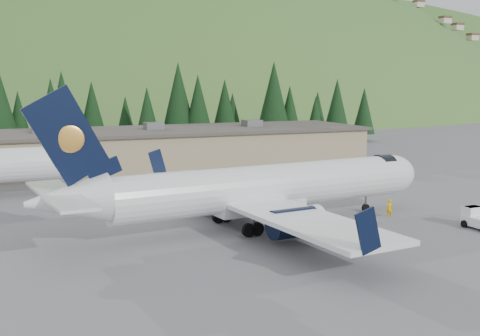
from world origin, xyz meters
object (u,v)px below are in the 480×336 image
(baggage_tug_c, at_px, (479,219))
(terminal_building, at_px, (119,149))
(airliner, at_px, (257,189))
(ramp_worker, at_px, (389,208))

(baggage_tug_c, relative_size, terminal_building, 0.05)
(airliner, distance_m, baggage_tug_c, 18.29)
(baggage_tug_c, xyz_separation_m, ramp_worker, (-4.37, 6.09, 0.06))
(terminal_building, xyz_separation_m, ramp_worker, (16.16, -39.47, -1.81))
(airliner, xyz_separation_m, terminal_building, (-3.99, 38.12, -0.49))
(ramp_worker, bearing_deg, terminal_building, -64.42)
(baggage_tug_c, distance_m, terminal_building, 50.01)
(terminal_building, distance_m, ramp_worker, 42.68)
(airliner, bearing_deg, terminal_building, 89.32)
(baggage_tug_c, bearing_deg, ramp_worker, 33.88)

